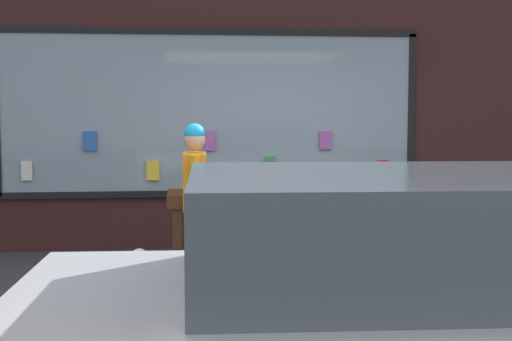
% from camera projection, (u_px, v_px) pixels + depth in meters
% --- Properties ---
extents(ground_plane, '(40.00, 40.00, 0.00)m').
position_uv_depth(ground_plane, '(293.00, 294.00, 6.68)').
color(ground_plane, '#2D2D33').
extents(shopfront_facade, '(8.97, 0.29, 3.41)m').
position_uv_depth(shopfront_facade, '(257.00, 112.00, 8.89)').
color(shopfront_facade, '#331919').
rests_on(shopfront_facade, ground_plane).
extents(display_table_main, '(2.36, 0.63, 0.87)m').
position_uv_depth(display_table_main, '(280.00, 207.00, 7.53)').
color(display_table_main, brown).
rests_on(display_table_main, ground_plane).
extents(person_browsing, '(0.23, 0.64, 1.59)m').
position_uv_depth(person_browsing, '(195.00, 193.00, 6.86)').
color(person_browsing, '#2D334C').
rests_on(person_browsing, ground_plane).
extents(small_dog, '(0.34, 0.52, 0.40)m').
position_uv_depth(small_dog, '(147.00, 265.00, 6.66)').
color(small_dog, white).
rests_on(small_dog, ground_plane).
extents(parked_car, '(4.11, 2.10, 1.41)m').
position_uv_depth(parked_car, '(411.00, 303.00, 3.66)').
color(parked_car, silver).
rests_on(parked_car, ground_plane).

